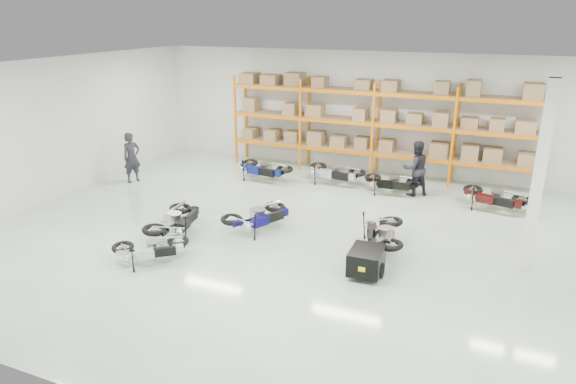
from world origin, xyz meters
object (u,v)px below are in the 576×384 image
at_px(moto_black_far_left, 176,216).
at_px(person_back, 416,168).
at_px(moto_back_a, 263,165).
at_px(moto_touring_right, 383,229).
at_px(moto_back_b, 334,168).
at_px(moto_back_c, 392,179).
at_px(moto_blue_centre, 259,212).
at_px(trailer, 366,261).
at_px(moto_silver_left, 151,244).
at_px(person_left, 132,158).
at_px(moto_back_d, 495,193).

xyz_separation_m(moto_black_far_left, person_back, (5.41, 5.95, 0.35)).
bearing_deg(moto_back_a, moto_black_far_left, -170.61).
distance_m(moto_touring_right, moto_back_b, 5.43).
relative_size(moto_touring_right, moto_back_c, 1.05).
height_order(moto_blue_centre, trailer, moto_blue_centre).
bearing_deg(moto_touring_right, moto_back_b, 109.87).
bearing_deg(moto_silver_left, person_left, 3.21).
distance_m(moto_silver_left, moto_back_d, 10.35).
height_order(moto_back_a, moto_back_d, moto_back_a).
bearing_deg(trailer, moto_touring_right, 88.23).
bearing_deg(moto_touring_right, moto_back_a, 131.57).
bearing_deg(moto_back_b, moto_back_d, -87.80).
distance_m(moto_back_a, moto_back_b, 2.60).
bearing_deg(trailer, moto_back_b, 112.50).
xyz_separation_m(moto_black_far_left, trailer, (5.38, -0.20, -0.20)).
bearing_deg(person_left, moto_blue_centre, -88.04).
relative_size(moto_back_c, person_left, 0.95).
bearing_deg(moto_blue_centre, moto_silver_left, 87.65).
height_order(moto_black_far_left, moto_back_d, moto_black_far_left).
relative_size(moto_touring_right, person_left, 1.00).
height_order(moto_back_a, moto_back_b, moto_back_a).
height_order(moto_blue_centre, person_left, person_left).
distance_m(moto_back_a, person_left, 4.71).
relative_size(moto_black_far_left, person_left, 1.05).
distance_m(moto_back_b, moto_back_d, 5.41).
bearing_deg(moto_black_far_left, moto_back_c, -138.53).
xyz_separation_m(moto_touring_right, person_left, (-9.59, 2.04, 0.35)).
bearing_deg(moto_back_b, moto_touring_right, -140.53).
height_order(moto_blue_centre, moto_black_far_left, moto_black_far_left).
bearing_deg(moto_back_d, moto_silver_left, 148.33).
height_order(moto_silver_left, moto_touring_right, moto_touring_right).
xyz_separation_m(moto_blue_centre, moto_back_a, (-1.89, 4.23, 0.02)).
relative_size(trailer, moto_back_b, 0.85).
bearing_deg(person_back, moto_blue_centre, 18.27).
distance_m(moto_silver_left, person_back, 9.07).
height_order(moto_touring_right, moto_back_d, moto_touring_right).
bearing_deg(moto_silver_left, moto_back_c, -69.70).
bearing_deg(moto_touring_right, moto_silver_left, -160.60).
bearing_deg(person_left, person_back, -53.43).
xyz_separation_m(moto_blue_centre, person_left, (-6.14, 2.23, 0.35)).
relative_size(moto_blue_centre, person_left, 1.00).
relative_size(moto_silver_left, moto_back_a, 0.85).
bearing_deg(moto_black_far_left, moto_silver_left, 93.67).
xyz_separation_m(moto_back_c, person_back, (0.71, 0.18, 0.40)).
height_order(moto_silver_left, moto_black_far_left, moto_black_far_left).
bearing_deg(moto_back_b, trailer, -147.47).
distance_m(moto_black_far_left, moto_back_d, 9.64).
height_order(moto_blue_centre, moto_back_c, moto_blue_centre).
bearing_deg(moto_touring_right, person_left, 156.66).
bearing_deg(moto_back_b, person_back, -83.72).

